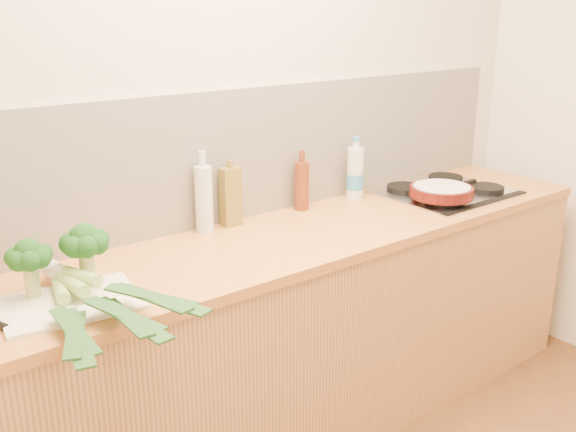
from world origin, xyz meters
name	(u,v)px	position (x,y,z in m)	size (l,w,h in m)	color
room_shell	(229,157)	(0.00, 1.49, 1.17)	(3.50, 3.50, 3.50)	beige
counter	(273,343)	(0.00, 1.20, 0.45)	(3.20, 0.62, 0.90)	tan
gas_hob	(446,191)	(1.02, 1.20, 0.91)	(0.58, 0.50, 0.04)	silver
chopping_board	(71,303)	(-0.81, 1.11, 0.91)	(0.39, 0.29, 0.01)	beige
broccoli_left	(29,258)	(-0.89, 1.21, 1.04)	(0.14, 0.14, 0.19)	#98A45F
broccoli_right	(85,243)	(-0.72, 1.20, 1.05)	(0.15, 0.15, 0.20)	#98A45F
leek_front	(63,298)	(-0.84, 1.10, 0.94)	(0.21, 0.70, 0.04)	white
leek_mid	(84,291)	(-0.79, 1.07, 0.95)	(0.15, 0.69, 0.04)	white
leek_back	(101,282)	(-0.74, 1.06, 0.97)	(0.28, 0.62, 0.04)	white
skillet	(442,191)	(0.87, 1.10, 0.96)	(0.41, 0.28, 0.05)	#460F0B
oil_tin	(231,196)	(-0.03, 1.44, 1.02)	(0.08, 0.05, 0.27)	olive
glass_bottle	(204,198)	(-0.16, 1.43, 1.04)	(0.07, 0.07, 0.32)	silver
amber_bottle	(302,185)	(0.33, 1.43, 1.01)	(0.06, 0.06, 0.26)	#652B13
water_bottle	(355,175)	(0.62, 1.40, 1.01)	(0.08, 0.08, 0.27)	silver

